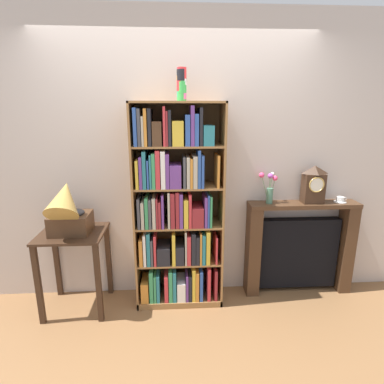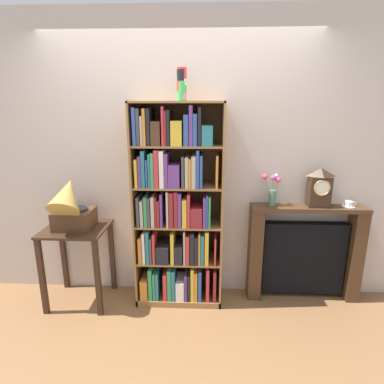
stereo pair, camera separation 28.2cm
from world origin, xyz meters
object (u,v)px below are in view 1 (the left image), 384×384
(fireplace_mantel, at_px, (299,248))
(mantel_clock, at_px, (313,184))
(teacup_with_saucer, at_px, (340,200))
(bookshelf, at_px, (176,213))
(gramophone, at_px, (67,209))
(side_table_left, at_px, (74,252))
(flower_vase, at_px, (269,187))
(cup_stack, at_px, (182,85))

(fireplace_mantel, distance_m, mantel_clock, 0.67)
(teacup_with_saucer, bearing_deg, bookshelf, -176.88)
(bookshelf, xyz_separation_m, fireplace_mantel, (1.24, 0.10, -0.43))
(fireplace_mantel, relative_size, mantel_clock, 2.96)
(gramophone, bearing_deg, side_table_left, 90.00)
(flower_vase, height_order, teacup_with_saucer, flower_vase)
(cup_stack, height_order, gramophone, cup_stack)
(cup_stack, relative_size, teacup_with_saucer, 2.18)
(mantel_clock, bearing_deg, gramophone, -174.74)
(fireplace_mantel, height_order, teacup_with_saucer, teacup_with_saucer)
(bookshelf, height_order, cup_stack, cup_stack)
(fireplace_mantel, xyz_separation_m, flower_vase, (-0.35, -0.00, 0.64))
(bookshelf, bearing_deg, fireplace_mantel, 4.81)
(flower_vase, bearing_deg, fireplace_mantel, 0.79)
(cup_stack, bearing_deg, teacup_with_saucer, 2.50)
(flower_vase, distance_m, teacup_with_saucer, 0.72)
(side_table_left, height_order, fireplace_mantel, fireplace_mantel)
(gramophone, height_order, teacup_with_saucer, gramophone)
(side_table_left, relative_size, flower_vase, 2.58)
(bookshelf, distance_m, side_table_left, 0.99)
(mantel_clock, bearing_deg, flower_vase, 177.96)
(gramophone, bearing_deg, teacup_with_saucer, 4.73)
(bookshelf, xyz_separation_m, mantel_clock, (1.31, 0.08, 0.23))
(side_table_left, bearing_deg, teacup_with_saucer, 3.37)
(cup_stack, xyz_separation_m, mantel_clock, (1.25, 0.06, -0.89))
(cup_stack, distance_m, gramophone, 1.44)
(bookshelf, relative_size, mantel_clock, 5.22)
(fireplace_mantel, xyz_separation_m, teacup_with_saucer, (0.36, -0.02, 0.51))
(teacup_with_saucer, bearing_deg, side_table_left, -176.63)
(side_table_left, height_order, teacup_with_saucer, teacup_with_saucer)
(side_table_left, distance_m, teacup_with_saucer, 2.57)
(side_table_left, bearing_deg, fireplace_mantel, 4.37)
(flower_vase, bearing_deg, teacup_with_saucer, -0.99)
(side_table_left, bearing_deg, cup_stack, 4.70)
(fireplace_mantel, bearing_deg, gramophone, -174.04)
(bookshelf, relative_size, flower_vase, 6.42)
(gramophone, bearing_deg, cup_stack, 8.15)
(fireplace_mantel, bearing_deg, cup_stack, -175.91)
(bookshelf, relative_size, cup_stack, 7.01)
(bookshelf, xyz_separation_m, teacup_with_saucer, (1.60, 0.09, 0.07))
(side_table_left, xyz_separation_m, mantel_clock, (2.25, 0.15, 0.57))
(bookshelf, height_order, flower_vase, bookshelf)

